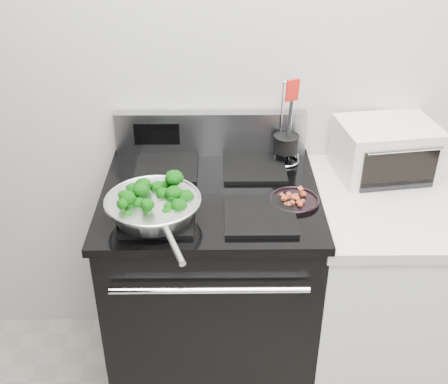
{
  "coord_description": "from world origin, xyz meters",
  "views": [
    {
      "loc": [
        -0.27,
        -0.33,
        2.01
      ],
      "look_at": [
        -0.25,
        1.36,
        0.98
      ],
      "focal_mm": 45.0,
      "sensor_mm": 36.0,
      "label": 1
    }
  ],
  "objects_px": {
    "bacon_plate": "(294,198)",
    "utensil_holder": "(286,148)",
    "gas_range": "(212,289)",
    "skillet": "(153,207)",
    "toaster_oven": "(385,149)"
  },
  "relations": [
    {
      "from": "bacon_plate",
      "to": "utensil_holder",
      "type": "bearing_deg",
      "value": 90.21
    },
    {
      "from": "skillet",
      "to": "toaster_oven",
      "type": "height_order",
      "value": "toaster_oven"
    },
    {
      "from": "utensil_holder",
      "to": "bacon_plate",
      "type": "bearing_deg",
      "value": -113.12
    },
    {
      "from": "bacon_plate",
      "to": "toaster_oven",
      "type": "height_order",
      "value": "toaster_oven"
    },
    {
      "from": "utensil_holder",
      "to": "gas_range",
      "type": "bearing_deg",
      "value": -166.15
    },
    {
      "from": "skillet",
      "to": "bacon_plate",
      "type": "bearing_deg",
      "value": -6.91
    },
    {
      "from": "bacon_plate",
      "to": "toaster_oven",
      "type": "distance_m",
      "value": 0.46
    },
    {
      "from": "gas_range",
      "to": "bacon_plate",
      "type": "bearing_deg",
      "value": -14.32
    },
    {
      "from": "gas_range",
      "to": "toaster_oven",
      "type": "height_order",
      "value": "gas_range"
    },
    {
      "from": "bacon_plate",
      "to": "skillet",
      "type": "bearing_deg",
      "value": -167.65
    },
    {
      "from": "gas_range",
      "to": "bacon_plate",
      "type": "height_order",
      "value": "gas_range"
    },
    {
      "from": "gas_range",
      "to": "toaster_oven",
      "type": "xyz_separation_m",
      "value": [
        0.68,
        0.19,
        0.54
      ]
    },
    {
      "from": "gas_range",
      "to": "skillet",
      "type": "bearing_deg",
      "value": -135.56
    },
    {
      "from": "gas_range",
      "to": "utensil_holder",
      "type": "xyz_separation_m",
      "value": [
        0.3,
        0.22,
        0.53
      ]
    },
    {
      "from": "skillet",
      "to": "bacon_plate",
      "type": "height_order",
      "value": "skillet"
    }
  ]
}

